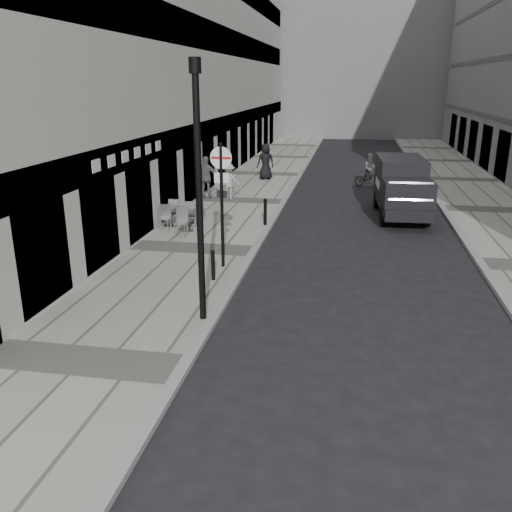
{
  "coord_description": "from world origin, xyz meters",
  "views": [
    {
      "loc": [
        3.0,
        -6.03,
        5.33
      ],
      "look_at": [
        0.88,
        5.94,
        1.4
      ],
      "focal_mm": 38.0,
      "sensor_mm": 36.0,
      "label": 1
    }
  ],
  "objects_px": {
    "sign_post": "(222,189)",
    "panel_van": "(402,185)",
    "lamppost": "(199,182)",
    "cyclist": "(370,173)"
  },
  "relations": [
    {
      "from": "sign_post",
      "to": "cyclist",
      "type": "relative_size",
      "value": 2.09
    },
    {
      "from": "lamppost",
      "to": "cyclist",
      "type": "distance_m",
      "value": 18.93
    },
    {
      "from": "sign_post",
      "to": "cyclist",
      "type": "bearing_deg",
      "value": 73.48
    },
    {
      "from": "sign_post",
      "to": "panel_van",
      "type": "xyz_separation_m",
      "value": [
        5.64,
        7.92,
        -1.11
      ]
    },
    {
      "from": "panel_van",
      "to": "cyclist",
      "type": "xyz_separation_m",
      "value": [
        -1.08,
        6.7,
        -0.64
      ]
    },
    {
      "from": "lamppost",
      "to": "cyclist",
      "type": "xyz_separation_m",
      "value": [
        4.15,
        18.29,
        -2.61
      ]
    },
    {
      "from": "sign_post",
      "to": "cyclist",
      "type": "height_order",
      "value": "sign_post"
    },
    {
      "from": "panel_van",
      "to": "cyclist",
      "type": "relative_size",
      "value": 2.93
    },
    {
      "from": "panel_van",
      "to": "cyclist",
      "type": "bearing_deg",
      "value": 96.28
    },
    {
      "from": "sign_post",
      "to": "panel_van",
      "type": "relative_size",
      "value": 0.71
    }
  ]
}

